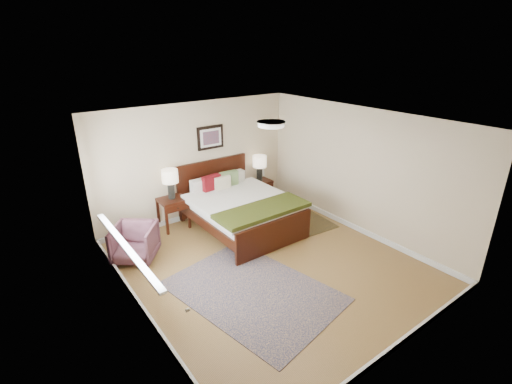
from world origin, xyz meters
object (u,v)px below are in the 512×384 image
nightstand_right (260,189)px  armchair (135,243)px  lamp_right (260,164)px  nightstand_left (173,204)px  rug_persian (253,291)px  lamp_left (170,179)px  bed (240,204)px

nightstand_right → armchair: bearing=-167.7°
lamp_right → armchair: lamp_right is taller
lamp_right → armchair: size_ratio=0.84×
lamp_right → nightstand_left: bearing=-179.4°
nightstand_right → lamp_right: lamp_right is taller
nightstand_left → rug_persian: bearing=-89.1°
rug_persian → armchair: bearing=108.5°
lamp_left → rug_persian: bearing=-89.1°
nightstand_right → bed: bearing=-143.4°
nightstand_right → lamp_left: (-2.24, 0.01, 0.74)m
bed → nightstand_right: bed is taller
bed → lamp_right: size_ratio=3.68×
nightstand_right → rug_persian: size_ratio=0.21×
nightstand_left → lamp_right: (2.24, 0.02, 0.44)m
lamp_left → rug_persian: 2.93m
bed → lamp_left: 1.48m
lamp_left → bed: bearing=-39.2°
armchair → lamp_right: bearing=51.5°
lamp_left → rug_persian: (0.04, -2.73, -1.07)m
bed → lamp_left: (-1.07, 0.88, 0.52)m
nightstand_left → lamp_right: 2.28m
bed → lamp_left: size_ratio=3.68×
nightstand_left → nightstand_right: bearing=0.2°
lamp_left → lamp_right: lamp_left is taller
bed → nightstand_right: size_ratio=4.12×
lamp_left → lamp_right: 2.24m
lamp_left → armchair: bearing=-145.7°
bed → nightstand_right: (1.16, 0.86, -0.22)m
bed → armchair: bed is taller
nightstand_left → armchair: bearing=-146.5°
lamp_right → armchair: bearing=-167.5°
lamp_left → armchair: 1.50m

